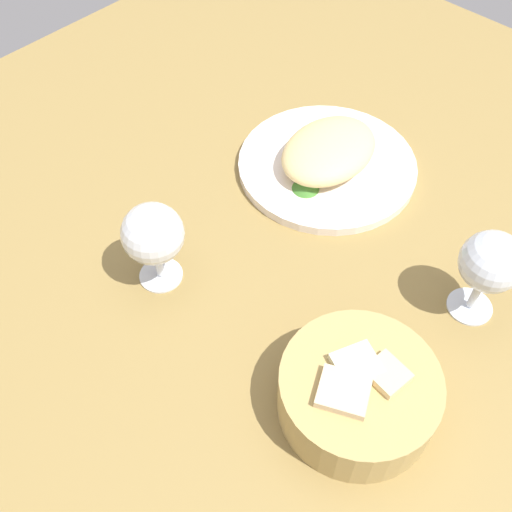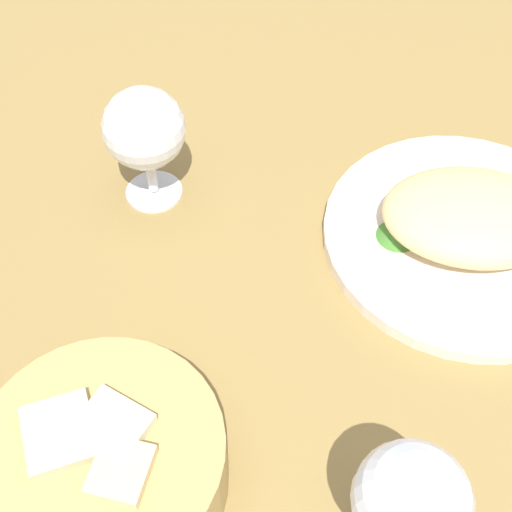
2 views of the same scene
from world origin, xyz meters
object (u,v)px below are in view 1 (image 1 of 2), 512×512
Objects in this scene: bread_basket at (357,392)px; wine_glass_far at (490,264)px; wine_glass_near at (153,236)px; plate at (327,165)px.

wine_glass_far reaches higher than bread_basket.
wine_glass_far is (-20.45, 2.43, 5.42)cm from bread_basket.
bread_basket is at bearing 95.39° from wine_glass_near.
plate is at bearing -136.29° from bread_basket.
wine_glass_far is (7.12, 28.79, 8.14)cm from plate.
wine_glass_near reaches higher than plate.
plate is 1.53× the size of bread_basket.
wine_glass_far is at bearing 76.11° from plate.
wine_glass_near is (2.77, -29.37, 4.68)cm from bread_basket.
plate is 30.76cm from wine_glass_far.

